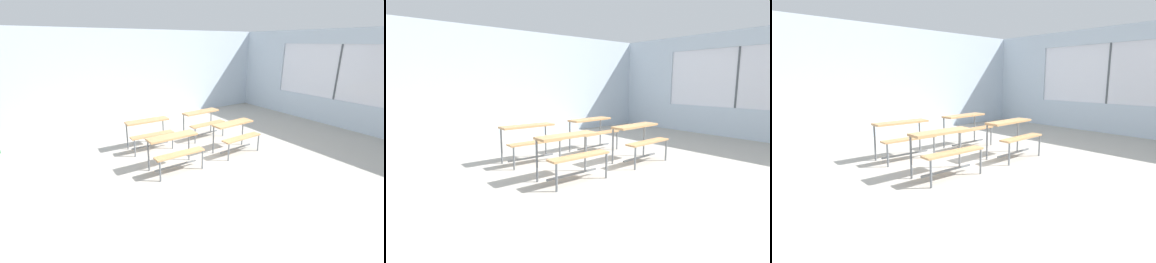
# 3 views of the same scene
# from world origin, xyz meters

# --- Properties ---
(ground) EXTENTS (10.00, 9.00, 0.05)m
(ground) POSITION_xyz_m (0.00, 0.00, -0.03)
(ground) COLOR #ADA89E
(wall_back) EXTENTS (10.00, 0.12, 3.00)m
(wall_back) POSITION_xyz_m (0.00, 4.50, 1.50)
(wall_back) COLOR silver
(wall_back) RESTS_ON ground
(wall_right) EXTENTS (0.12, 9.00, 3.00)m
(wall_right) POSITION_xyz_m (5.00, -0.13, 1.45)
(wall_right) COLOR silver
(wall_right) RESTS_ON ground
(desk_bench_r0c0) EXTENTS (1.11, 0.60, 0.74)m
(desk_bench_r0c0) POSITION_xyz_m (-0.91, 0.45, 0.56)
(desk_bench_r0c0) COLOR tan
(desk_bench_r0c0) RESTS_ON ground
(desk_bench_r0c1) EXTENTS (1.12, 0.64, 0.74)m
(desk_bench_r0c1) POSITION_xyz_m (0.81, 0.47, 0.56)
(desk_bench_r0c1) COLOR tan
(desk_bench_r0c1) RESTS_ON ground
(desk_bench_r1c0) EXTENTS (1.12, 0.63, 0.74)m
(desk_bench_r1c0) POSITION_xyz_m (-0.89, 1.82, 0.56)
(desk_bench_r1c0) COLOR tan
(desk_bench_r1c0) RESTS_ON ground
(desk_bench_r1c1) EXTENTS (1.13, 0.64, 0.74)m
(desk_bench_r1c1) POSITION_xyz_m (0.77, 1.81, 0.56)
(desk_bench_r1c1) COLOR tan
(desk_bench_r1c1) RESTS_ON ground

